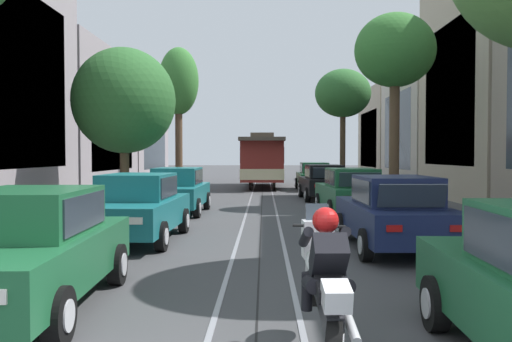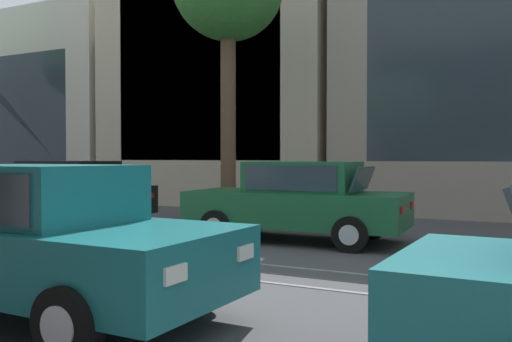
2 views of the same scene
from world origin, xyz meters
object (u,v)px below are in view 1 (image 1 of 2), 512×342
parked_car_black_fourth_right (324,182)px  street_tree_kerb_right_second (395,53)px  motorcycle_with_rider (325,281)px  parked_car_navy_second_right (394,212)px  street_tree_kerb_left_mid (179,84)px  parked_car_green_near_left (27,249)px  parked_car_teal_mid_left (177,190)px  parked_car_teal_second_left (137,207)px  street_tree_kerb_left_second (124,101)px  parked_car_green_mid_right (351,191)px  cable_car_trolley (263,161)px  parked_car_green_fifth_right (314,176)px  street_tree_kerb_right_mid (343,94)px

parked_car_black_fourth_right → street_tree_kerb_right_second: (2.37, -3.25, 5.18)m
street_tree_kerb_right_second → motorcycle_with_rider: size_ratio=3.83×
parked_car_navy_second_right → street_tree_kerb_right_second: (2.28, 9.39, 5.18)m
parked_car_black_fourth_right → street_tree_kerb_left_mid: bearing=134.7°
parked_car_green_near_left → parked_car_teal_mid_left: 11.52m
parked_car_teal_second_left → street_tree_kerb_left_second: size_ratio=0.72×
parked_car_teal_mid_left → parked_car_black_fourth_right: 8.02m
parked_car_teal_mid_left → street_tree_kerb_left_second: 4.32m
parked_car_green_mid_right → street_tree_kerb_left_mid: bearing=119.9°
parked_car_green_near_left → cable_car_trolley: size_ratio=0.48×
parked_car_navy_second_right → parked_car_black_fourth_right: 12.64m
street_tree_kerb_left_second → street_tree_kerb_left_mid: (0.18, 11.84, 2.20)m
parked_car_teal_mid_left → parked_car_green_fifth_right: 13.52m
parked_car_green_mid_right → street_tree_kerb_right_second: size_ratio=0.59×
parked_car_green_mid_right → street_tree_kerb_right_second: bearing=53.2°
parked_car_teal_second_left → parked_car_black_fourth_right: size_ratio=1.00×
parked_car_green_fifth_right → street_tree_kerb_left_mid: size_ratio=0.52×
parked_car_green_fifth_right → street_tree_kerb_left_mid: (-7.99, 1.36, 5.46)m
parked_car_green_fifth_right → street_tree_kerb_left_second: bearing=-127.9°
parked_car_teal_mid_left → street_tree_kerb_right_second: bearing=16.4°
parked_car_navy_second_right → street_tree_kerb_left_second: 12.31m
parked_car_green_mid_right → cable_car_trolley: 15.21m
cable_car_trolley → motorcycle_with_rider: size_ratio=4.67×
street_tree_kerb_left_second → parked_car_green_fifth_right: bearing=52.1°
parked_car_teal_second_left → parked_car_teal_mid_left: 5.93m
parked_car_navy_second_right → street_tree_kerb_left_mid: bearing=111.1°
parked_car_green_near_left → motorcycle_with_rider: size_ratio=2.25×
parked_car_green_mid_right → parked_car_black_fourth_right: bearing=92.3°
street_tree_kerb_left_second → motorcycle_with_rider: bearing=-68.5°
cable_car_trolley → motorcycle_with_rider: bearing=-88.6°
street_tree_kerb_left_mid → street_tree_kerb_right_mid: street_tree_kerb_left_mid is taller
parked_car_teal_second_left → parked_car_green_mid_right: same height
street_tree_kerb_right_second → cable_car_trolley: (-5.15, 12.04, -4.31)m
street_tree_kerb_right_mid → cable_car_trolley: 6.33m
parked_car_black_fourth_right → street_tree_kerb_right_second: bearing=-53.8°
parked_car_green_mid_right → street_tree_kerb_left_second: 9.11m
parked_car_navy_second_right → parked_car_green_fifth_right: bearing=89.8°
parked_car_teal_second_left → street_tree_kerb_left_second: 8.59m
street_tree_kerb_right_mid → parked_car_green_near_left: bearing=-107.2°
street_tree_kerb_right_second → street_tree_kerb_right_mid: 11.55m
parked_car_teal_second_left → parked_car_green_fifth_right: 19.02m
parked_car_teal_mid_left → parked_car_green_fifth_right: bearing=64.2°
parked_car_black_fourth_right → parked_car_green_fifth_right: same height
parked_car_teal_second_left → parked_car_green_mid_right: (5.94, 5.45, 0.00)m
parked_car_navy_second_right → motorcycle_with_rider: (-2.19, -6.23, -0.00)m
parked_car_black_fourth_right → street_tree_kerb_right_mid: (2.07, 8.29, 4.89)m
parked_car_green_near_left → parked_car_green_mid_right: (6.07, 11.05, 0.00)m
parked_car_teal_second_left → parked_car_green_fifth_right: same height
parked_car_green_mid_right → motorcycle_with_rider: parked_car_green_mid_right is taller
parked_car_black_fourth_right → cable_car_trolley: size_ratio=0.48×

